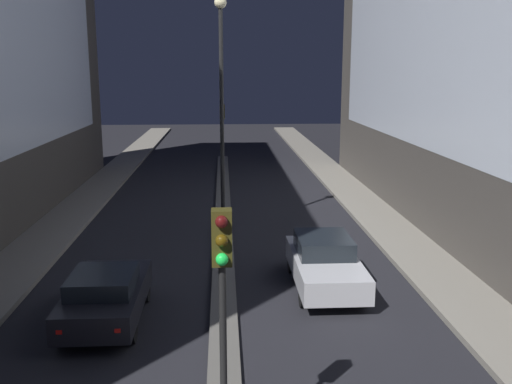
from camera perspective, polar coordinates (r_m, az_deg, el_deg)
The scene contains 6 objects.
median_strip at distance 25.21m, azimuth -3.30°, elevation -2.86°, with size 0.73×37.48×0.12m.
traffic_light_near at distance 9.15m, azimuth -3.38°, elevation -8.77°, with size 0.32×0.42×4.33m.
traffic_light_mid at distance 36.31m, azimuth -3.39°, elevation 6.94°, with size 0.32×0.42×4.33m.
street_lamp at distance 22.55m, azimuth -3.47°, elevation 10.51°, with size 0.47×0.47×9.17m.
car_left_lane at distance 15.76m, azimuth -14.80°, elevation -9.95°, with size 1.89×4.16×1.46m.
car_right_lane at distance 17.71m, azimuth 6.88°, elevation -7.02°, with size 1.92×4.51×1.56m.
Camera 1 is at (0.04, -4.62, 6.57)m, focal length 40.00 mm.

